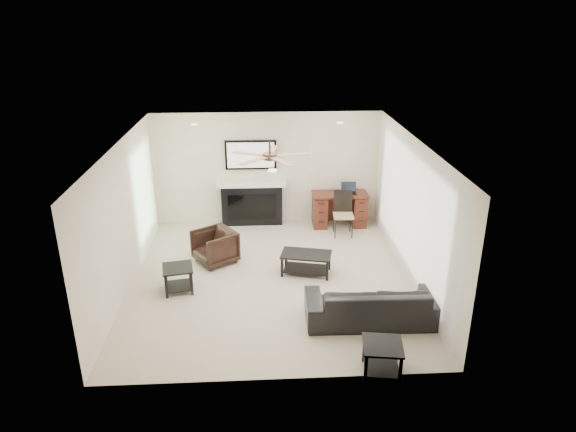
% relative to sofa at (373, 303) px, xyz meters
% --- Properties ---
extents(room_shell, '(5.50, 5.54, 2.52)m').
position_rel_sofa_xyz_m(room_shell, '(-1.35, 1.52, 1.38)').
color(room_shell, '#C3B49D').
rests_on(room_shell, ground).
extents(sofa, '(2.11, 0.86, 0.61)m').
position_rel_sofa_xyz_m(sofa, '(0.00, 0.00, 0.00)').
color(sofa, black).
rests_on(sofa, ground).
extents(armchair, '(0.98, 0.98, 0.65)m').
position_rel_sofa_xyz_m(armchair, '(-2.60, 2.15, 0.02)').
color(armchair, black).
rests_on(armchair, ground).
extents(coffee_table, '(0.99, 0.69, 0.40)m').
position_rel_sofa_xyz_m(coffee_table, '(-0.90, 1.60, -0.11)').
color(coffee_table, black).
rests_on(coffee_table, ground).
extents(end_table_near, '(0.59, 0.59, 0.45)m').
position_rel_sofa_xyz_m(end_table_near, '(-0.15, -1.25, -0.08)').
color(end_table_near, black).
rests_on(end_table_near, ground).
extents(end_table_left, '(0.58, 0.58, 0.45)m').
position_rel_sofa_xyz_m(end_table_left, '(-3.15, 1.10, -0.08)').
color(end_table_left, black).
rests_on(end_table_left, ground).
extents(fireplace_unit, '(1.52, 0.34, 1.91)m').
position_rel_sofa_xyz_m(fireplace_unit, '(-1.90, 4.03, 0.65)').
color(fireplace_unit, black).
rests_on(fireplace_unit, ground).
extents(desk, '(1.22, 0.56, 0.76)m').
position_rel_sofa_xyz_m(desk, '(0.05, 3.83, 0.07)').
color(desk, '#431C10').
rests_on(desk, ground).
extents(desk_chair, '(0.45, 0.46, 0.97)m').
position_rel_sofa_xyz_m(desk_chair, '(0.05, 3.28, 0.18)').
color(desk_chair, black).
rests_on(desk_chair, ground).
extents(laptop, '(0.33, 0.24, 0.23)m').
position_rel_sofa_xyz_m(laptop, '(0.25, 3.81, 0.57)').
color(laptop, black).
rests_on(laptop, desk).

